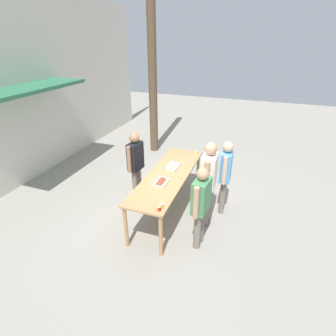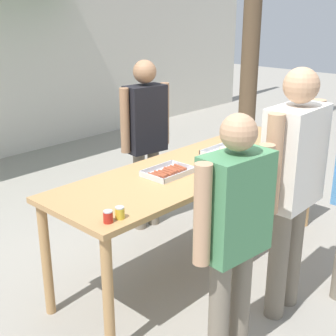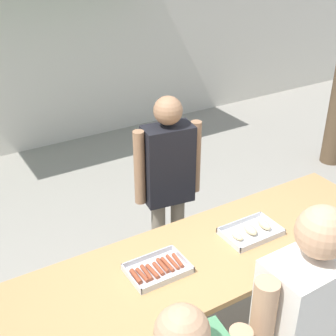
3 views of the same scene
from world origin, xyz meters
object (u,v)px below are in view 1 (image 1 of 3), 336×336
object	(u,v)px
person_server_behind_table	(136,161)
utility_pole	(151,32)
food_tray_buns	(173,166)
person_customer_holding_hotdog	(201,202)
condiment_jar_ketchup	(162,206)
condiment_jar_mustard	(159,209)
food_tray_sausages	(161,182)
beer_cup	(196,152)
person_customer_waiting_in_line	(209,178)
person_customer_with_cup	(225,171)

from	to	relation	value
person_server_behind_table	utility_pole	bearing A→B (deg)	23.42
food_tray_buns	person_customer_holding_hotdog	distance (m)	1.45
condiment_jar_ketchup	utility_pole	distance (m)	5.33
condiment_jar_mustard	food_tray_sausages	bearing A→B (deg)	20.07
food_tray_sausages	person_server_behind_table	size ratio (longest dim) A/B	0.22
condiment_jar_mustard	condiment_jar_ketchup	xyz separation A→B (m)	(0.08, -0.01, 0.00)
person_server_behind_table	utility_pole	size ratio (longest dim) A/B	0.24
food_tray_sausages	beer_cup	world-z (taller)	beer_cup
food_tray_buns	condiment_jar_ketchup	size ratio (longest dim) A/B	5.10
beer_cup	person_server_behind_table	bearing A→B (deg)	132.38
person_customer_holding_hotdog	person_customer_waiting_in_line	size ratio (longest dim) A/B	0.90
food_tray_buns	person_customer_waiting_in_line	world-z (taller)	person_customer_waiting_in_line
person_server_behind_table	food_tray_sausages	bearing A→B (deg)	-116.53
person_server_behind_table	person_customer_waiting_in_line	size ratio (longest dim) A/B	0.94
person_server_behind_table	person_customer_holding_hotdog	world-z (taller)	person_server_behind_table
food_tray_buns	utility_pole	xyz separation A→B (m)	(2.74, 1.60, 2.62)
food_tray_buns	condiment_jar_mustard	world-z (taller)	condiment_jar_mustard
food_tray_sausages	condiment_jar_mustard	size ratio (longest dim) A/B	4.82
food_tray_sausages	condiment_jar_mustard	distance (m)	0.90
beer_cup	person_customer_waiting_in_line	world-z (taller)	person_customer_waiting_in_line
person_server_behind_table	person_customer_with_cup	bearing A→B (deg)	-75.31
condiment_jar_mustard	condiment_jar_ketchup	world-z (taller)	same
person_customer_holding_hotdog	person_customer_waiting_in_line	world-z (taller)	person_customer_waiting_in_line
food_tray_sausages	person_customer_holding_hotdog	world-z (taller)	person_customer_holding_hotdog
food_tray_sausages	person_customer_holding_hotdog	distance (m)	0.99
food_tray_sausages	person_server_behind_table	bearing A→B (deg)	55.20
beer_cup	person_server_behind_table	distance (m)	1.51
condiment_jar_ketchup	person_customer_waiting_in_line	size ratio (longest dim) A/B	0.04
person_customer_holding_hotdog	person_server_behind_table	bearing A→B (deg)	-113.86
beer_cup	food_tray_buns	bearing A→B (deg)	160.70
utility_pole	beer_cup	bearing A→B (deg)	-134.76
utility_pole	person_customer_with_cup	bearing A→B (deg)	-134.53
food_tray_sausages	condiment_jar_mustard	bearing A→B (deg)	-159.93
beer_cup	person_customer_with_cup	bearing A→B (deg)	-134.00
person_server_behind_table	person_customer_with_cup	xyz separation A→B (m)	(0.22, -1.94, -0.02)
condiment_jar_mustard	beer_cup	world-z (taller)	beer_cup
food_tray_buns	condiment_jar_ketchup	distance (m)	1.52
condiment_jar_mustard	person_customer_waiting_in_line	size ratio (longest dim) A/B	0.04
person_customer_holding_hotdog	person_customer_waiting_in_line	xyz separation A→B (m)	(0.69, 0.02, 0.11)
food_tray_buns	utility_pole	bearing A→B (deg)	30.28
person_customer_holding_hotdog	person_customer_waiting_in_line	bearing A→B (deg)	-172.63
person_customer_holding_hotdog	person_customer_with_cup	bearing A→B (deg)	175.01
utility_pole	food_tray_sausages	bearing A→B (deg)	-155.22
condiment_jar_mustard	food_tray_buns	bearing A→B (deg)	11.10
person_customer_with_cup	condiment_jar_mustard	bearing A→B (deg)	-28.31
utility_pole	condiment_jar_ketchup	bearing A→B (deg)	-155.60
person_customer_waiting_in_line	utility_pole	bearing A→B (deg)	-143.65
person_customer_holding_hotdog	person_customer_with_cup	size ratio (longest dim) A/B	0.97
food_tray_sausages	food_tray_buns	size ratio (longest dim) A/B	0.94
person_server_behind_table	person_customer_holding_hotdog	xyz separation A→B (m)	(-0.98, -1.72, -0.06)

